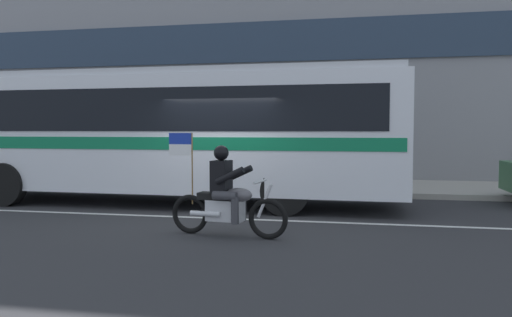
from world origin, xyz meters
The scene contains 6 objects.
ground_plane centered at (0.00, 0.00, 0.00)m, with size 60.00×60.00×0.00m, color #2B2B2D.
sidewalk_curb centered at (0.00, 5.10, 0.07)m, with size 28.00×3.80×0.15m, color #A39E93.
lane_center_stripe centered at (0.00, -0.60, 0.00)m, with size 26.60×0.14×0.01m, color silver.
transit_bus centered at (-1.77, 1.19, 1.88)m, with size 11.65×2.78×3.22m.
motorcycle_with_rider centered at (0.74, -2.25, 0.67)m, with size 2.18×0.68×1.78m.
fire_hydrant centered at (-1.99, 4.03, 0.52)m, with size 0.22×0.30×0.75m.
Camera 1 is at (2.96, -10.57, 1.83)m, focal length 35.40 mm.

